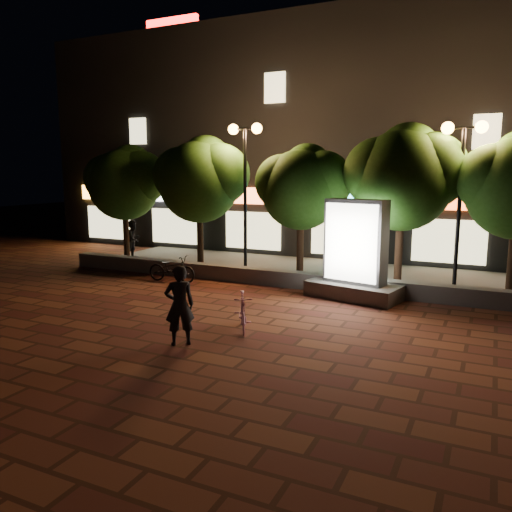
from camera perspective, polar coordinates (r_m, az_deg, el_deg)
The scene contains 15 objects.
ground at distance 13.04m, azimuth -5.51°, elevation -6.77°, with size 80.00×80.00×0.00m, color brown.
retaining_wall at distance 16.43m, azimuth 1.62°, elevation -2.40°, with size 16.00×0.45×0.50m, color #63605B.
sidewalk at distance 18.74m, azimuth 4.69°, elevation -1.59°, with size 16.00×5.00×0.08m, color #63605B.
building_block at distance 24.61m, azimuth 10.31°, elevation 12.55°, with size 28.00×8.12×11.30m.
tree_far_left at distance 21.01m, azimuth -14.46°, elevation 8.28°, with size 3.36×2.80×4.63m.
tree_left at distance 18.97m, azimuth -6.20°, elevation 8.88°, with size 3.60×3.00×4.89m.
tree_mid at distance 17.23m, azimuth 5.34°, elevation 8.07°, with size 3.24×2.70×4.50m.
tree_right at distance 16.39m, azimuth 16.41°, elevation 8.87°, with size 3.72×3.10×5.07m.
street_lamp_left at distance 17.80m, azimuth -1.24°, elevation 10.76°, with size 1.26×0.36×5.18m.
street_lamp_right at distance 15.95m, azimuth 22.24°, elevation 9.72°, with size 1.26×0.36×4.98m.
ad_kiosk at distance 14.87m, azimuth 11.12°, elevation -0.29°, with size 2.87×1.85×2.87m.
scooter_pink at distance 11.79m, azimuth -1.51°, elevation -6.30°, with size 0.41×1.45×0.87m, color #C077A6.
rider at distance 10.83m, azimuth -8.62°, elevation -5.51°, with size 0.63×0.41×1.72m, color black.
scooter_parked at distance 17.05m, azimuth -9.48°, elevation -1.41°, with size 0.59×1.71×0.90m, color black.
pedestrian at distance 21.50m, azimuth -13.63°, elevation 1.86°, with size 0.77×0.60×1.58m, color black.
Camera 1 is at (6.44, -10.72, 3.66)m, focal length 35.46 mm.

